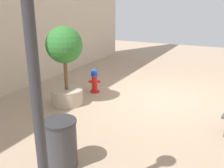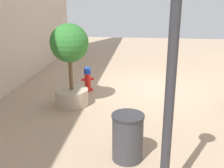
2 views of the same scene
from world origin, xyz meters
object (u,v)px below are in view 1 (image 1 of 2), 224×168
(fire_hydrant, at_px, (94,81))
(trash_bin, at_px, (61,143))
(planter_tree, at_px, (65,59))
(street_lamp, at_px, (33,66))

(fire_hydrant, relative_size, trash_bin, 0.88)
(trash_bin, bearing_deg, planter_tree, -55.30)
(trash_bin, bearing_deg, fire_hydrant, -67.76)
(planter_tree, bearing_deg, fire_hydrant, -98.35)
(planter_tree, height_order, street_lamp, street_lamp)
(fire_hydrant, xyz_separation_m, planter_tree, (0.19, 1.33, 0.99))
(planter_tree, xyz_separation_m, trash_bin, (-1.80, 2.60, -0.93))
(street_lamp, relative_size, trash_bin, 3.85)
(street_lamp, distance_m, trash_bin, 2.22)
(fire_hydrant, distance_m, trash_bin, 4.24)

